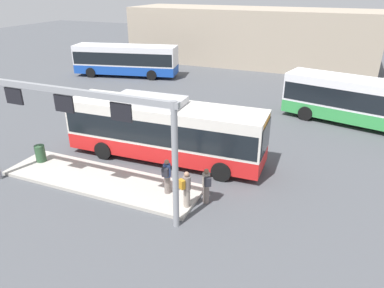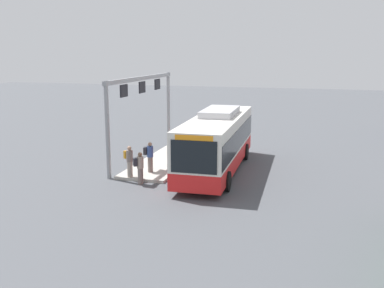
{
  "view_description": "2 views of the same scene",
  "coord_description": "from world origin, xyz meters",
  "px_view_note": "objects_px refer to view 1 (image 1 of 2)",
  "views": [
    {
      "loc": [
        8.22,
        -15.75,
        8.9
      ],
      "look_at": [
        2.13,
        -1.27,
        1.79
      ],
      "focal_mm": 33.54,
      "sensor_mm": 36.0,
      "label": 1
    },
    {
      "loc": [
        24.04,
        5.55,
        6.68
      ],
      "look_at": [
        1.01,
        -1.17,
        1.7
      ],
      "focal_mm": 41.97,
      "sensor_mm": 36.0,
      "label": 2
    }
  ],
  "objects_px": {
    "person_boarding": "(206,185)",
    "bus_background_right": "(126,59)",
    "person_waiting_mid": "(167,176)",
    "trash_bin": "(40,153)",
    "bus_main": "(164,128)",
    "person_waiting_near": "(186,188)",
    "bus_background_left": "(366,100)"
  },
  "relations": [
    {
      "from": "person_waiting_mid",
      "to": "trash_bin",
      "type": "height_order",
      "value": "person_waiting_mid"
    },
    {
      "from": "person_waiting_mid",
      "to": "person_boarding",
      "type": "bearing_deg",
      "value": -93.41
    },
    {
      "from": "person_waiting_near",
      "to": "person_waiting_mid",
      "type": "height_order",
      "value": "same"
    },
    {
      "from": "person_boarding",
      "to": "person_waiting_near",
      "type": "height_order",
      "value": "person_waiting_near"
    },
    {
      "from": "bus_background_left",
      "to": "person_waiting_mid",
      "type": "bearing_deg",
      "value": 70.95
    },
    {
      "from": "person_waiting_mid",
      "to": "trash_bin",
      "type": "distance_m",
      "value": 7.65
    },
    {
      "from": "person_waiting_mid",
      "to": "bus_main",
      "type": "bearing_deg",
      "value": 19.4
    },
    {
      "from": "person_boarding",
      "to": "person_waiting_near",
      "type": "xyz_separation_m",
      "value": [
        -0.59,
        -0.83,
        0.16
      ]
    },
    {
      "from": "bus_background_left",
      "to": "person_boarding",
      "type": "distance_m",
      "value": 14.33
    },
    {
      "from": "bus_main",
      "to": "bus_background_left",
      "type": "relative_size",
      "value": 1.0
    },
    {
      "from": "bus_background_left",
      "to": "person_waiting_near",
      "type": "bearing_deg",
      "value": 76.14
    },
    {
      "from": "person_boarding",
      "to": "person_waiting_near",
      "type": "distance_m",
      "value": 1.03
    },
    {
      "from": "bus_main",
      "to": "bus_background_left",
      "type": "xyz_separation_m",
      "value": [
        10.0,
        9.61,
        -0.03
      ]
    },
    {
      "from": "bus_main",
      "to": "bus_background_right",
      "type": "bearing_deg",
      "value": 126.27
    },
    {
      "from": "bus_background_left",
      "to": "person_waiting_mid",
      "type": "xyz_separation_m",
      "value": [
        -8.2,
        -12.97,
        -0.73
      ]
    },
    {
      "from": "trash_bin",
      "to": "person_boarding",
      "type": "bearing_deg",
      "value": -0.45
    },
    {
      "from": "bus_main",
      "to": "person_waiting_mid",
      "type": "bearing_deg",
      "value": -63.72
    },
    {
      "from": "bus_background_left",
      "to": "person_boarding",
      "type": "height_order",
      "value": "bus_background_left"
    },
    {
      "from": "bus_main",
      "to": "person_waiting_near",
      "type": "height_order",
      "value": "bus_main"
    },
    {
      "from": "bus_background_left",
      "to": "person_boarding",
      "type": "relative_size",
      "value": 6.49
    },
    {
      "from": "bus_background_left",
      "to": "person_waiting_near",
      "type": "height_order",
      "value": "bus_background_left"
    },
    {
      "from": "person_waiting_mid",
      "to": "trash_bin",
      "type": "bearing_deg",
      "value": 79.3
    },
    {
      "from": "bus_background_left",
      "to": "person_waiting_near",
      "type": "relative_size",
      "value": 6.49
    },
    {
      "from": "person_boarding",
      "to": "bus_background_right",
      "type": "bearing_deg",
      "value": 6.19
    },
    {
      "from": "person_waiting_near",
      "to": "trash_bin",
      "type": "xyz_separation_m",
      "value": [
        -8.85,
        0.91,
        -0.44
      ]
    },
    {
      "from": "bus_main",
      "to": "person_waiting_mid",
      "type": "xyz_separation_m",
      "value": [
        1.8,
        -3.35,
        -0.76
      ]
    },
    {
      "from": "bus_main",
      "to": "person_waiting_mid",
      "type": "distance_m",
      "value": 3.88
    },
    {
      "from": "person_boarding",
      "to": "person_waiting_near",
      "type": "bearing_deg",
      "value": 110.72
    },
    {
      "from": "person_boarding",
      "to": "trash_bin",
      "type": "height_order",
      "value": "person_boarding"
    },
    {
      "from": "bus_background_left",
      "to": "person_waiting_near",
      "type": "xyz_separation_m",
      "value": [
        -6.98,
        -13.63,
        -0.73
      ]
    },
    {
      "from": "bus_main",
      "to": "trash_bin",
      "type": "distance_m",
      "value": 6.71
    },
    {
      "from": "bus_main",
      "to": "bus_background_right",
      "type": "relative_size",
      "value": 1.01
    }
  ]
}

